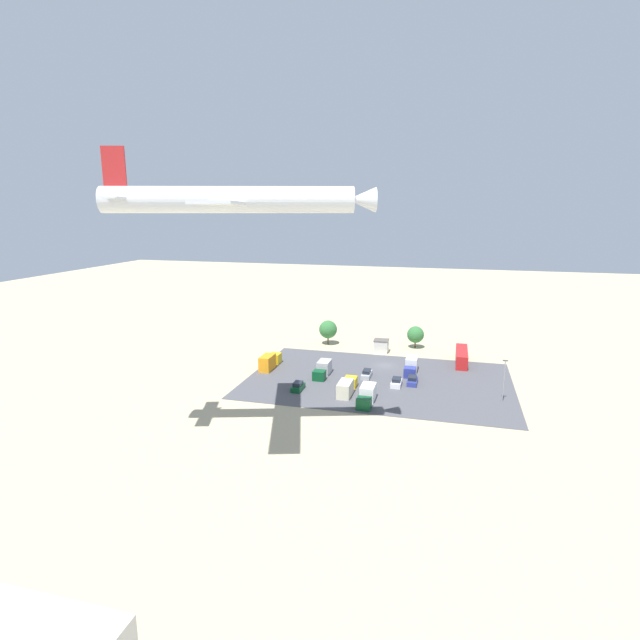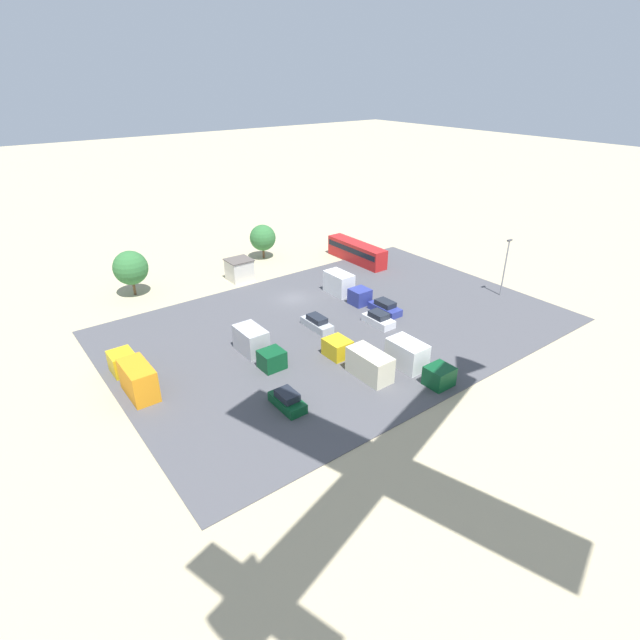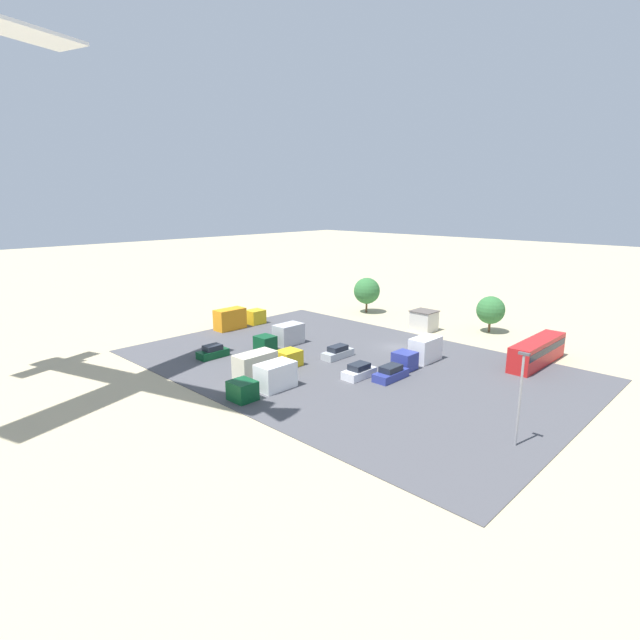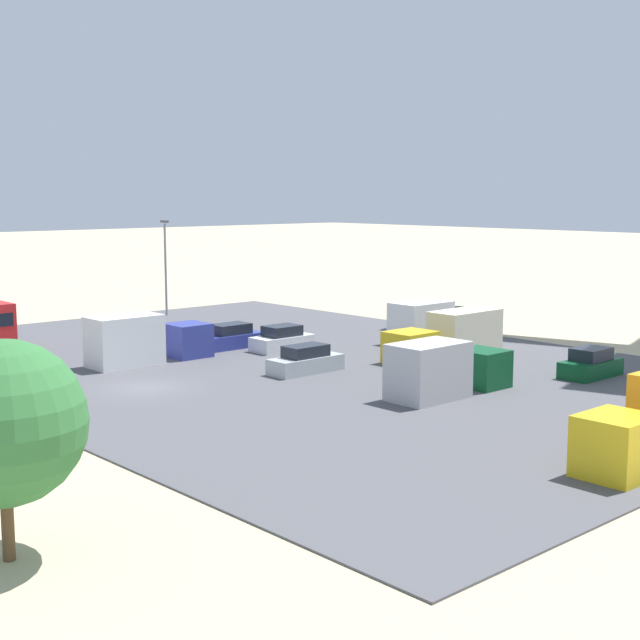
# 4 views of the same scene
# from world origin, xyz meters

# --- Properties ---
(ground_plane) EXTENTS (400.00, 400.00, 0.00)m
(ground_plane) POSITION_xyz_m (0.00, 0.00, 0.00)
(ground_plane) COLOR tan
(parking_lot_surface) EXTENTS (53.99, 36.38, 0.08)m
(parking_lot_surface) POSITION_xyz_m (0.00, 10.24, 0.04)
(parking_lot_surface) COLOR #4C4C51
(parking_lot_surface) RESTS_ON ground
(parked_car_0) EXTENTS (1.88, 4.00, 1.66)m
(parked_car_0) POSITION_xyz_m (14.47, 20.25, 0.77)
(parked_car_0) COLOR #0C4723
(parked_car_0) RESTS_ON ground
(parked_car_1) EXTENTS (1.95, 4.57, 1.63)m
(parked_car_1) POSITION_xyz_m (-7.03, 10.87, 0.76)
(parked_car_1) COLOR navy
(parked_car_1) RESTS_ON ground
(parked_car_2) EXTENTS (1.77, 4.59, 1.61)m
(parked_car_2) POSITION_xyz_m (2.69, 9.08, 0.75)
(parked_car_2) COLOR #ADB2B7
(parked_car_2) RESTS_ON ground
(parked_car_3) EXTENTS (1.97, 4.18, 1.65)m
(parked_car_3) POSITION_xyz_m (-4.01, 12.87, 0.77)
(parked_car_3) COLOR silver
(parked_car_3) RESTS_ON ground
(parked_truck_0) EXTENTS (2.45, 7.83, 3.05)m
(parked_truck_0) POSITION_xyz_m (-6.16, 3.62, 1.48)
(parked_truck_0) COLOR navy
(parked_truck_0) RESTS_ON ground
(parked_truck_1) EXTENTS (2.41, 9.12, 2.81)m
(parked_truck_1) POSITION_xyz_m (4.83, 19.49, 1.37)
(parked_truck_1) COLOR gold
(parked_truck_1) RESTS_ON ground
(parked_truck_2) EXTENTS (2.50, 7.49, 2.88)m
(parked_truck_2) POSITION_xyz_m (11.94, 10.41, 1.40)
(parked_truck_2) COLOR #0C4723
(parked_truck_2) RESTS_ON ground
(parked_truck_4) EXTENTS (2.56, 7.76, 2.88)m
(parked_truck_4) POSITION_xyz_m (0.29, 23.09, 1.40)
(parked_truck_4) COLOR #0C4723
(parked_truck_4) RESTS_ON ground
(tree_apron_mid) EXTENTS (4.74, 4.74, 6.39)m
(tree_apron_mid) POSITION_xyz_m (17.03, -14.73, 4.01)
(tree_apron_mid) COLOR brown
(tree_apron_mid) RESTS_ON ground
(light_pole_lot_centre) EXTENTS (0.90, 0.28, 8.08)m
(light_pole_lot_centre) POSITION_xyz_m (-23.91, 16.56, 4.55)
(light_pole_lot_centre) COLOR gray
(light_pole_lot_centre) RESTS_ON ground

